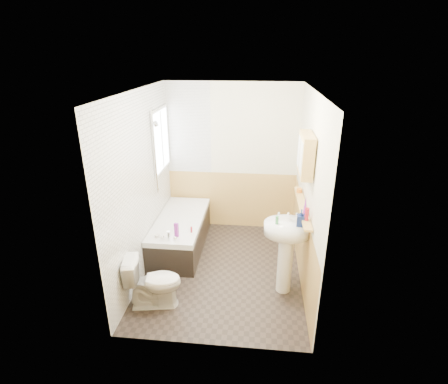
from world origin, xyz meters
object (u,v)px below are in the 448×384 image
Objects in this scene: bathtub at (181,232)px; medicine_cabinet at (306,155)px; toilet at (154,282)px; sink at (286,243)px; pine_shelf at (302,206)px.

bathtub is 2.85× the size of medicine_cabinet.
sink reaches higher than toilet.
sink is at bearing -124.14° from medicine_cabinet.
toilet is at bearing -158.28° from medicine_cabinet.
bathtub reaches higher than toilet.
medicine_cabinet reaches higher than bathtub.
sink is 1.99× the size of medicine_cabinet.
medicine_cabinet reaches higher than pine_shelf.
bathtub is at bearing 146.35° from sink.
bathtub is 1.43× the size of sink.
toilet is 1.21× the size of medicine_cabinet.
pine_shelf is (1.77, -0.59, 0.80)m from bathtub.
medicine_cabinet is at bearing -20.81° from bathtub.
sink is (1.57, -0.92, 0.43)m from bathtub.
toilet is 0.60× the size of sink.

